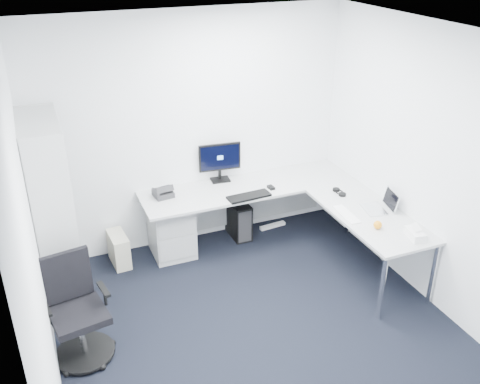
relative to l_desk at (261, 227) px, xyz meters
name	(u,v)px	position (x,y,z in m)	size (l,w,h in m)	color
ground	(268,345)	(-0.55, -1.40, -0.37)	(4.20, 4.20, 0.00)	black
ceiling	(278,44)	(-0.55, -1.40, 2.33)	(4.20, 4.20, 0.00)	white
wall_back	(192,132)	(-0.55, 0.70, 0.98)	(3.60, 0.02, 2.70)	white
wall_left	(36,263)	(-2.35, -1.40, 0.98)	(0.02, 4.20, 2.70)	white
wall_right	(450,179)	(1.25, -1.40, 0.98)	(0.02, 4.20, 2.70)	white
l_desk	(261,227)	(0.00, 0.00, 0.00)	(2.52, 1.41, 0.73)	#B4B6B6
drawer_pedestal	(170,225)	(-0.93, 0.46, -0.02)	(0.46, 0.57, 0.70)	#B4B6B6
bookshelf	(53,215)	(-2.17, 0.05, 0.59)	(0.37, 0.96, 1.91)	#B6B9B8
task_chair	(78,313)	(-2.12, -0.91, 0.12)	(0.54, 0.54, 0.97)	black
black_pc_tower	(238,218)	(-0.07, 0.53, -0.14)	(0.20, 0.46, 0.45)	black
beige_pc_tower	(119,249)	(-1.54, 0.45, -0.18)	(0.17, 0.39, 0.37)	beige
power_strip	(273,226)	(0.41, 0.52, -0.35)	(0.35, 0.06, 0.04)	white
monitor	(220,162)	(-0.26, 0.61, 0.61)	(0.50, 0.16, 0.48)	black
black_keyboard	(249,196)	(-0.12, 0.08, 0.38)	(0.49, 0.17, 0.02)	black
mouse	(271,187)	(0.20, 0.18, 0.38)	(0.06, 0.10, 0.03)	black
desk_phone	(163,191)	(-0.99, 0.46, 0.44)	(0.20, 0.20, 0.14)	#2B2B2D
laptop	(375,201)	(0.99, -0.70, 0.47)	(0.30, 0.29, 0.21)	silver
white_keyboard	(346,214)	(0.66, -0.68, 0.37)	(0.12, 0.41, 0.01)	white
headphones	(339,191)	(0.87, -0.21, 0.39)	(0.12, 0.19, 0.05)	black
orange_fruit	(378,225)	(0.79, -1.04, 0.41)	(0.08, 0.08, 0.08)	orange
tissue_box	(415,234)	(1.02, -1.32, 0.41)	(0.12, 0.23, 0.08)	white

